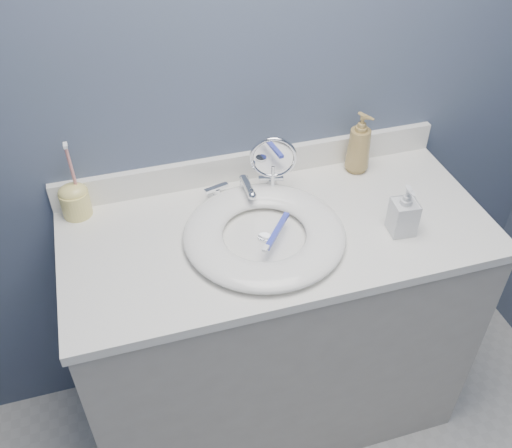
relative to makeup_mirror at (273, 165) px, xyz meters
name	(u,v)px	position (x,y,z in m)	size (l,w,h in m)	color
back_wall	(251,82)	(-0.03, 0.12, 0.21)	(2.20, 0.02, 2.40)	#4A5570
vanity_cabinet	(275,330)	(-0.03, -0.15, -0.57)	(1.20, 0.55, 0.85)	#ABA69C
countertop	(278,233)	(-0.03, -0.15, -0.13)	(1.22, 0.57, 0.03)	white
backsplash	(252,165)	(-0.03, 0.11, -0.07)	(1.22, 0.02, 0.09)	white
basin	(264,234)	(-0.08, -0.18, -0.09)	(0.45, 0.45, 0.04)	white
drain	(264,238)	(-0.08, -0.18, -0.11)	(0.04, 0.04, 0.01)	silver
faucet	(245,190)	(-0.08, 0.01, -0.08)	(0.25, 0.13, 0.07)	silver
makeup_mirror	(273,165)	(0.00, 0.00, 0.00)	(0.14, 0.08, 0.21)	silver
soap_bottle_amber	(359,143)	(0.30, 0.05, -0.01)	(0.08, 0.08, 0.20)	#9B8046
soap_bottle_clear	(405,210)	(0.30, -0.26, -0.04)	(0.07, 0.07, 0.15)	silver
toothbrush_holder	(75,199)	(-0.57, 0.08, -0.06)	(0.08, 0.08, 0.24)	#ECDB76
toothbrush_lying	(276,232)	(-0.06, -0.21, -0.07)	(0.12, 0.14, 0.02)	#3643C2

